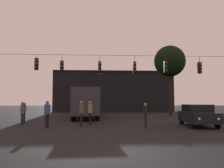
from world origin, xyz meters
The scene contains 12 objects.
ground_plane centered at (0.00, 24.50, 0.00)m, with size 168.00×168.00×0.00m, color black.
overhead_signal_span centered at (-0.02, 12.18, 3.76)m, with size 19.87×0.44×6.48m.
city_bus centered at (-2.95, 18.72, 1.87)m, with size 3.08×11.12×3.00m.
car_near_right centered at (5.36, 9.26, 0.80)m, with size 2.21×4.46×1.52m.
pedestrian_crossing_left centered at (1.58, 8.76, 0.92)m, with size 0.31×0.40×1.63m.
pedestrian_crossing_center centered at (-4.93, 8.80, 1.02)m, with size 0.34×0.42×1.78m.
pedestrian_crossing_right centered at (-7.63, 12.95, 0.94)m, with size 0.31×0.40×1.66m.
pedestrian_near_bus centered at (-2.19, 10.82, 1.01)m, with size 0.31×0.40×1.76m.
pedestrian_trailing centered at (-2.76, 9.76, 1.02)m, with size 0.26×0.37×1.78m.
pedestrian_far_side centered at (-7.18, 10.89, 0.97)m, with size 0.31×0.40×1.71m.
corner_building centered at (1.12, 38.36, 3.49)m, with size 20.32×11.53×6.98m.
tree_left_silhouette centered at (7.53, 22.56, 6.83)m, with size 3.98×3.98×8.87m.
Camera 1 is at (-1.63, -7.28, 1.70)m, focal length 38.57 mm.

